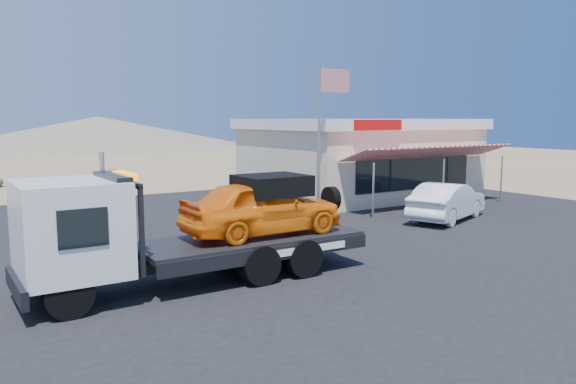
% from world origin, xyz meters
% --- Properties ---
extents(ground, '(120.00, 120.00, 0.00)m').
position_xyz_m(ground, '(0.00, 0.00, 0.00)').
color(ground, '#907451').
rests_on(ground, ground).
extents(asphalt_lot, '(32.00, 24.00, 0.02)m').
position_xyz_m(asphalt_lot, '(2.00, 3.00, 0.01)').
color(asphalt_lot, black).
rests_on(asphalt_lot, ground).
extents(tow_truck, '(8.23, 2.44, 2.75)m').
position_xyz_m(tow_truck, '(-3.02, -1.03, 1.48)').
color(tow_truck, black).
rests_on(tow_truck, asphalt_lot).
extents(white_sedan, '(4.68, 2.97, 1.46)m').
position_xyz_m(white_sedan, '(8.64, 1.41, 0.75)').
color(white_sedan, silver).
rests_on(white_sedan, asphalt_lot).
extents(jerky_store, '(10.40, 9.97, 3.90)m').
position_xyz_m(jerky_store, '(10.50, 8.97, 1.99)').
color(jerky_store, beige).
rests_on(jerky_store, asphalt_lot).
extents(flagpole, '(1.55, 0.10, 6.00)m').
position_xyz_m(flagpole, '(4.93, 4.50, 3.76)').
color(flagpole, '#99999E').
rests_on(flagpole, asphalt_lot).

